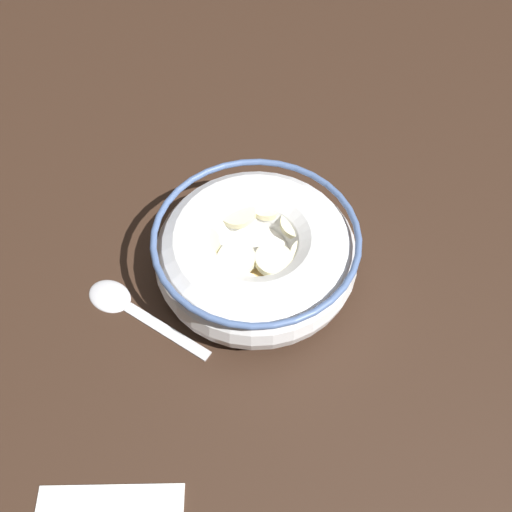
{
  "coord_description": "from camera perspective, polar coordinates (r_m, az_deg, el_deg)",
  "views": [
    {
      "loc": [
        7.55,
        -30.88,
        47.71
      ],
      "look_at": [
        0.0,
        0.0,
        3.0
      ],
      "focal_mm": 42.42,
      "sensor_mm": 36.0,
      "label": 1
    }
  ],
  "objects": [
    {
      "name": "ground_plane",
      "position": [
        0.58,
        -0.0,
        -2.28
      ],
      "size": [
        109.97,
        109.97,
        2.0
      ],
      "primitive_type": "cube",
      "color": "#332116"
    },
    {
      "name": "spoon",
      "position": [
        0.57,
        -12.54,
        -4.27
      ],
      "size": [
        13.35,
        6.51,
        0.8
      ],
      "color": "silver",
      "rests_on": "ground_plane"
    },
    {
      "name": "cereal_bowl",
      "position": [
        0.55,
        0.0,
        0.21
      ],
      "size": [
        18.41,
        18.41,
        6.29
      ],
      "color": "white",
      "rests_on": "ground_plane"
    }
  ]
}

